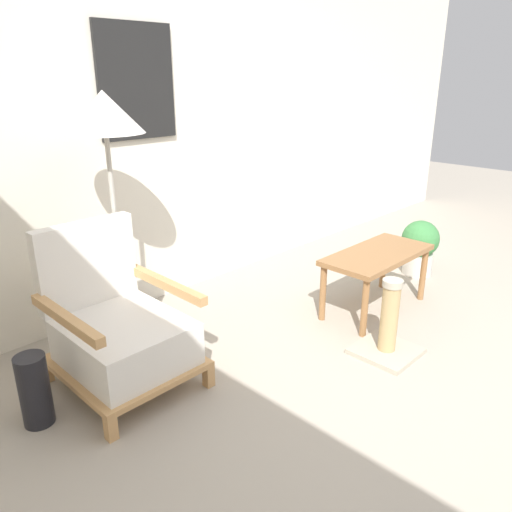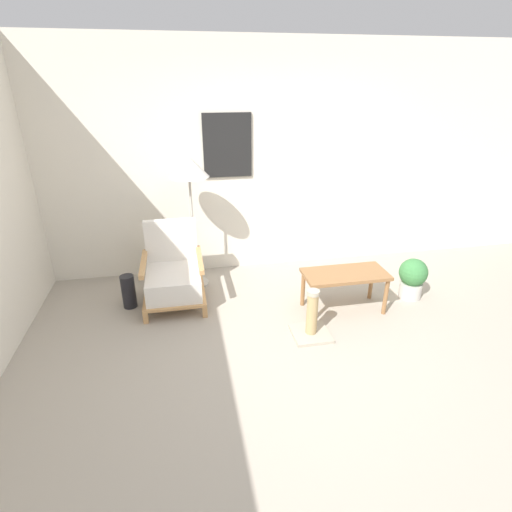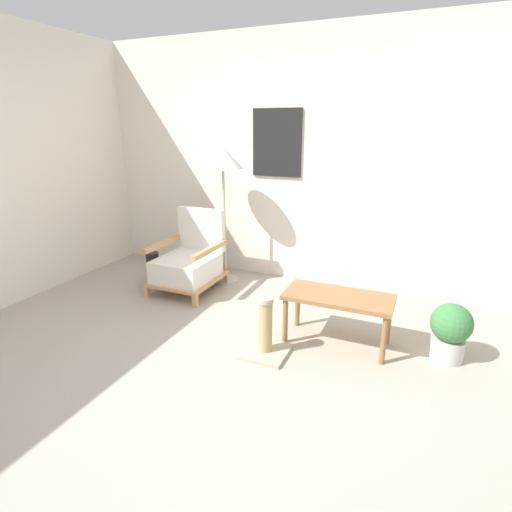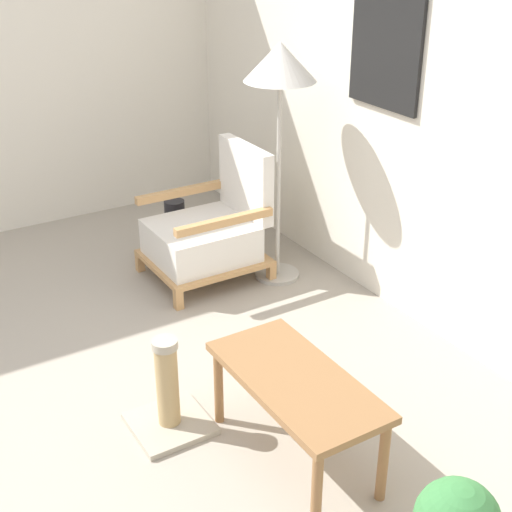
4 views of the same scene
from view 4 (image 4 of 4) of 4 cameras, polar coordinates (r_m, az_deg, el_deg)
ground_plane at (r=3.53m, az=-15.14°, el=-13.85°), size 14.00×14.00×0.00m
wall_back at (r=3.93m, az=14.18°, el=12.70°), size 8.00×0.09×2.70m
armchair at (r=4.64m, az=-3.76°, el=2.01°), size 0.64×0.72×0.86m
floor_lamp at (r=4.30m, az=1.93°, el=14.23°), size 0.43×0.43×1.52m
coffee_table at (r=3.09m, az=3.22°, el=-10.55°), size 0.86×0.41×0.43m
vase at (r=5.08m, az=-6.47°, el=2.48°), size 0.14×0.14×0.37m
scratching_post at (r=3.40m, az=-7.03°, el=-11.32°), size 0.35×0.35×0.48m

